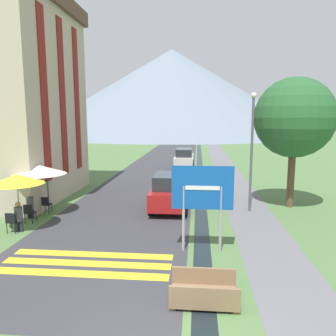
{
  "coord_description": "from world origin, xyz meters",
  "views": [
    {
      "loc": [
        0.99,
        -6.05,
        4.6
      ],
      "look_at": [
        -0.47,
        10.0,
        2.13
      ],
      "focal_mm": 35.0,
      "sensor_mm": 36.0,
      "label": 1
    }
  ],
  "objects_px": {
    "footbridge": "(204,293)",
    "person_seated_near": "(19,215)",
    "parked_car_near": "(170,191)",
    "parked_car_far": "(184,158)",
    "tree_by_path": "(294,118)",
    "hotel_building": "(14,90)",
    "cafe_umbrella_middle_white": "(39,170)",
    "person_seated_far": "(30,204)",
    "streetlamp": "(252,143)",
    "cafe_chair_far_right": "(45,197)",
    "person_standing_terrace": "(45,189)",
    "cafe_chair_middle": "(46,203)",
    "cafe_chair_nearest": "(12,221)",
    "cafe_chair_near_right": "(29,212)",
    "cafe_umbrella_front_yellow": "(17,179)",
    "road_sign": "(202,195)"
  },
  "relations": [
    {
      "from": "cafe_chair_far_right",
      "to": "tree_by_path",
      "type": "relative_size",
      "value": 0.13
    },
    {
      "from": "hotel_building",
      "to": "cafe_umbrella_middle_white",
      "type": "bearing_deg",
      "value": -49.11
    },
    {
      "from": "parked_car_far",
      "to": "footbridge",
      "type": "bearing_deg",
      "value": -86.28
    },
    {
      "from": "cafe_chair_near_right",
      "to": "cafe_umbrella_front_yellow",
      "type": "xyz_separation_m",
      "value": [
        0.06,
        -0.88,
        1.62
      ]
    },
    {
      "from": "cafe_chair_far_right",
      "to": "person_standing_terrace",
      "type": "height_order",
      "value": "person_standing_terrace"
    },
    {
      "from": "cafe_chair_nearest",
      "to": "cafe_chair_middle",
      "type": "bearing_deg",
      "value": 94.88
    },
    {
      "from": "cafe_umbrella_front_yellow",
      "to": "cafe_umbrella_middle_white",
      "type": "xyz_separation_m",
      "value": [
        -0.13,
        2.19,
        0.05
      ]
    },
    {
      "from": "cafe_umbrella_middle_white",
      "to": "tree_by_path",
      "type": "distance_m",
      "value": 12.77
    },
    {
      "from": "road_sign",
      "to": "streetlamp",
      "type": "relative_size",
      "value": 0.52
    },
    {
      "from": "footbridge",
      "to": "person_seated_near",
      "type": "distance_m",
      "value": 8.69
    },
    {
      "from": "hotel_building",
      "to": "cafe_chair_far_right",
      "type": "height_order",
      "value": "hotel_building"
    },
    {
      "from": "cafe_chair_far_right",
      "to": "person_standing_terrace",
      "type": "distance_m",
      "value": 0.59
    },
    {
      "from": "parked_car_far",
      "to": "streetlamp",
      "type": "distance_m",
      "value": 14.6
    },
    {
      "from": "parked_car_near",
      "to": "cafe_chair_middle",
      "type": "relative_size",
      "value": 4.69
    },
    {
      "from": "cafe_chair_middle",
      "to": "person_standing_terrace",
      "type": "relative_size",
      "value": 0.5
    },
    {
      "from": "footbridge",
      "to": "tree_by_path",
      "type": "relative_size",
      "value": 0.26
    },
    {
      "from": "footbridge",
      "to": "person_seated_far",
      "type": "bearing_deg",
      "value": 141.52
    },
    {
      "from": "cafe_chair_nearest",
      "to": "person_seated_near",
      "type": "relative_size",
      "value": 0.68
    },
    {
      "from": "person_seated_far",
      "to": "streetlamp",
      "type": "xyz_separation_m",
      "value": [
        10.28,
        2.15,
        2.71
      ]
    },
    {
      "from": "cafe_umbrella_middle_white",
      "to": "cafe_umbrella_front_yellow",
      "type": "bearing_deg",
      "value": -86.56
    },
    {
      "from": "streetlamp",
      "to": "tree_by_path",
      "type": "relative_size",
      "value": 0.87
    },
    {
      "from": "cafe_chair_far_right",
      "to": "cafe_chair_near_right",
      "type": "xyz_separation_m",
      "value": [
        0.54,
        -2.65,
        0.0
      ]
    },
    {
      "from": "cafe_chair_nearest",
      "to": "person_seated_far",
      "type": "height_order",
      "value": "person_seated_far"
    },
    {
      "from": "hotel_building",
      "to": "cafe_chair_nearest",
      "type": "bearing_deg",
      "value": -63.66
    },
    {
      "from": "road_sign",
      "to": "hotel_building",
      "type": "bearing_deg",
      "value": 145.97
    },
    {
      "from": "footbridge",
      "to": "tree_by_path",
      "type": "height_order",
      "value": "tree_by_path"
    },
    {
      "from": "cafe_chair_far_right",
      "to": "cafe_umbrella_front_yellow",
      "type": "relative_size",
      "value": 0.36
    },
    {
      "from": "cafe_chair_far_right",
      "to": "person_seated_near",
      "type": "height_order",
      "value": "person_seated_near"
    },
    {
      "from": "road_sign",
      "to": "footbridge",
      "type": "distance_m",
      "value": 3.64
    },
    {
      "from": "cafe_chair_nearest",
      "to": "cafe_chair_near_right",
      "type": "bearing_deg",
      "value": 96.07
    },
    {
      "from": "parked_car_near",
      "to": "cafe_chair_far_right",
      "type": "bearing_deg",
      "value": -178.46
    },
    {
      "from": "parked_car_far",
      "to": "cafe_chair_far_right",
      "type": "height_order",
      "value": "parked_car_far"
    },
    {
      "from": "hotel_building",
      "to": "tree_by_path",
      "type": "bearing_deg",
      "value": -3.33
    },
    {
      "from": "streetlamp",
      "to": "cafe_chair_middle",
      "type": "bearing_deg",
      "value": -171.97
    },
    {
      "from": "person_seated_far",
      "to": "person_standing_terrace",
      "type": "relative_size",
      "value": 0.72
    },
    {
      "from": "road_sign",
      "to": "cafe_chair_far_right",
      "type": "relative_size",
      "value": 3.54
    },
    {
      "from": "hotel_building",
      "to": "footbridge",
      "type": "distance_m",
      "value": 15.93
    },
    {
      "from": "cafe_chair_near_right",
      "to": "cafe_umbrella_middle_white",
      "type": "xyz_separation_m",
      "value": [
        -0.08,
        1.31,
        1.67
      ]
    },
    {
      "from": "hotel_building",
      "to": "cafe_umbrella_middle_white",
      "type": "xyz_separation_m",
      "value": [
        2.94,
        -3.39,
        -3.98
      ]
    },
    {
      "from": "road_sign",
      "to": "cafe_umbrella_front_yellow",
      "type": "height_order",
      "value": "road_sign"
    },
    {
      "from": "person_seated_near",
      "to": "tree_by_path",
      "type": "xyz_separation_m",
      "value": [
        12.05,
        4.93,
        3.91
      ]
    },
    {
      "from": "parked_car_near",
      "to": "parked_car_far",
      "type": "bearing_deg",
      "value": 89.37
    },
    {
      "from": "parked_car_near",
      "to": "cafe_umbrella_middle_white",
      "type": "height_order",
      "value": "cafe_umbrella_middle_white"
    },
    {
      "from": "road_sign",
      "to": "cafe_umbrella_front_yellow",
      "type": "relative_size",
      "value": 1.29
    },
    {
      "from": "cafe_chair_near_right",
      "to": "cafe_umbrella_front_yellow",
      "type": "relative_size",
      "value": 0.36
    },
    {
      "from": "hotel_building",
      "to": "parked_car_near",
      "type": "bearing_deg",
      "value": -11.8
    },
    {
      "from": "person_seated_far",
      "to": "streetlamp",
      "type": "distance_m",
      "value": 10.84
    },
    {
      "from": "tree_by_path",
      "to": "road_sign",
      "type": "bearing_deg",
      "value": -126.66
    },
    {
      "from": "person_standing_terrace",
      "to": "hotel_building",
      "type": "bearing_deg",
      "value": 138.68
    },
    {
      "from": "cafe_chair_far_right",
      "to": "cafe_chair_nearest",
      "type": "bearing_deg",
      "value": -97.93
    }
  ]
}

